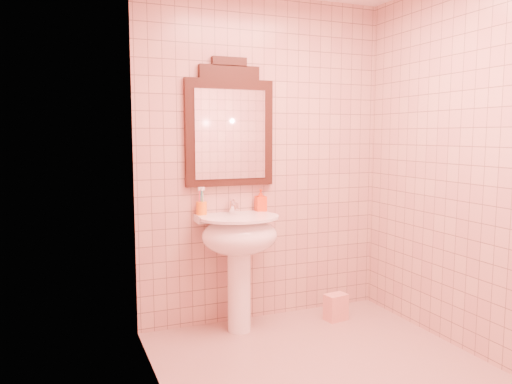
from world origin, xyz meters
name	(u,v)px	position (x,y,z in m)	size (l,w,h in m)	color
floor	(335,376)	(0.00, 0.00, 0.00)	(2.20, 2.20, 0.00)	tan
back_wall	(264,160)	(0.00, 1.10, 1.25)	(2.00, 0.02, 2.50)	#CBA08D
pedestal_sink	(239,243)	(-0.29, 0.87, 0.66)	(0.58, 0.58, 0.86)	white
faucet	(233,206)	(-0.29, 1.01, 0.92)	(0.04, 0.16, 0.11)	white
mirror	(230,127)	(-0.29, 1.07, 1.51)	(0.68, 0.06, 0.95)	black
toothbrush_cup	(202,208)	(-0.52, 1.04, 0.91)	(0.08, 0.08, 0.18)	orange
soap_dispenser	(261,200)	(-0.05, 1.04, 0.95)	(0.08, 0.08, 0.17)	red
towel	(336,307)	(0.49, 0.80, 0.10)	(0.17, 0.11, 0.21)	#F2A58E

